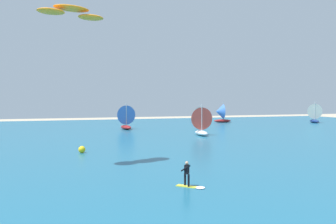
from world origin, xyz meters
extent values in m
cube|color=#1E607F|center=(0.00, 51.89, 0.05)|extent=(160.00, 90.00, 0.10)
cube|color=yellow|center=(0.90, 17.31, 0.12)|extent=(1.30, 1.30, 0.05)
cylinder|color=black|center=(0.94, 17.10, 0.55)|extent=(0.14, 0.14, 0.80)
cylinder|color=black|center=(0.86, 17.52, 0.55)|extent=(0.14, 0.14, 0.80)
cube|color=black|center=(0.90, 17.31, 1.25)|extent=(0.41, 0.41, 0.60)
sphere|color=tan|center=(0.90, 17.31, 1.66)|extent=(0.22, 0.22, 0.22)
cylinder|color=black|center=(0.69, 17.21, 1.30)|extent=(0.42, 0.42, 0.39)
cylinder|color=black|center=(1.00, 17.52, 1.30)|extent=(0.42, 0.42, 0.39)
ellipsoid|color=white|center=(1.57, 16.64, 0.14)|extent=(0.92, 0.92, 0.08)
ellipsoid|color=orange|center=(-5.77, 27.27, 13.64)|extent=(3.54, 2.74, 0.36)
ellipsoid|color=orange|center=(-7.45, 26.73, 13.12)|extent=(2.75, 2.48, 0.36)
ellipsoid|color=orange|center=(-4.10, 27.82, 13.12)|extent=(2.75, 2.48, 0.36)
ellipsoid|color=silver|center=(15.21, 46.80, 0.50)|extent=(1.74, 4.35, 0.80)
cylinder|color=silver|center=(15.20, 46.61, 3.03)|extent=(0.13, 0.13, 4.27)
cone|color=#D84C3F|center=(15.26, 47.54, 2.82)|extent=(3.70, 2.09, 3.59)
ellipsoid|color=navy|center=(54.68, 65.88, 0.52)|extent=(3.00, 4.73, 0.84)
cylinder|color=silver|center=(54.61, 65.69, 3.17)|extent=(0.14, 0.14, 4.47)
cone|color=silver|center=(54.95, 66.60, 2.95)|extent=(4.20, 3.14, 3.76)
ellipsoid|color=maroon|center=(6.07, 61.90, 0.51)|extent=(2.07, 4.55, 0.82)
cylinder|color=silver|center=(6.10, 61.69, 3.12)|extent=(0.14, 0.14, 4.39)
cone|color=#3F72CC|center=(5.98, 62.65, 2.90)|extent=(3.91, 2.38, 3.69)
ellipsoid|color=maroon|center=(24.32, 67.81, 0.47)|extent=(1.80, 4.09, 0.74)
cylinder|color=silver|center=(24.35, 67.63, 2.82)|extent=(0.12, 0.12, 3.96)
cone|color=silver|center=(24.25, 68.49, 2.62)|extent=(3.50, 2.10, 3.33)
ellipsoid|color=maroon|center=(33.43, 74.28, 0.51)|extent=(4.55, 2.30, 0.82)
cylinder|color=silver|center=(33.63, 74.24, 3.09)|extent=(0.14, 0.14, 4.35)
cone|color=#3F72CC|center=(32.70, 74.43, 2.87)|extent=(2.57, 3.95, 3.65)
sphere|color=yellow|center=(-4.46, 34.29, 0.47)|extent=(0.74, 0.74, 0.74)
camera|label=1|loc=(-7.43, -3.48, 5.80)|focal=36.71mm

